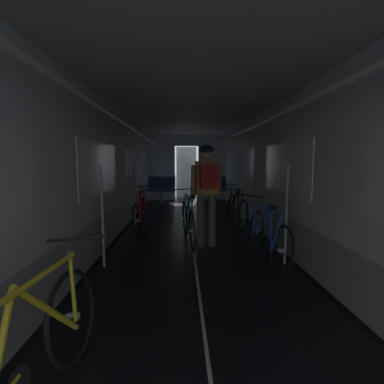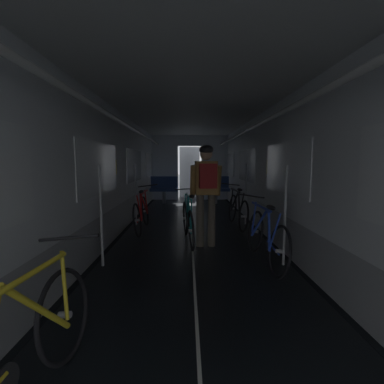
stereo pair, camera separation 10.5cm
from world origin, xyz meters
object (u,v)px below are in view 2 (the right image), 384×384
object	(u,v)px
bicycle_black	(237,210)
person_cyclist_aisle	(206,184)
bicycle_blue	(266,237)
bicycle_yellow	(15,358)
bicycle_teal_in_aisle	(188,221)
bench_seat_far_right	(215,187)
bicycle_red	(142,213)
bench_seat_far_left	(164,187)

from	to	relation	value
bicycle_black	person_cyclist_aisle	xyz separation A→B (m)	(-0.80, -1.45, 0.69)
bicycle_blue	bicycle_yellow	xyz separation A→B (m)	(-2.06, -2.46, 0.00)
bicycle_black	bicycle_teal_in_aisle	bearing A→B (deg)	-133.07
bench_seat_far_right	bicycle_red	bearing A→B (deg)	-116.06
bicycle_blue	bicycle_teal_in_aisle	bearing A→B (deg)	136.20
person_cyclist_aisle	bench_seat_far_left	bearing A→B (deg)	102.58
bench_seat_far_left	bench_seat_far_right	bearing A→B (deg)	0.00
bicycle_black	bicycle_teal_in_aisle	xyz separation A→B (m)	(-1.10, -1.18, 0.00)
bicycle_red	bicycle_teal_in_aisle	world-z (taller)	bicycle_red
bicycle_blue	bicycle_yellow	distance (m)	3.21
bicycle_teal_in_aisle	bicycle_blue	bearing A→B (deg)	-43.80
bicycle_blue	person_cyclist_aisle	size ratio (longest dim) A/B	0.98
bench_seat_far_left	bicycle_blue	xyz separation A→B (m)	(1.94, -5.88, -0.19)
person_cyclist_aisle	bicycle_blue	bearing A→B (deg)	-44.74
bench_seat_far_right	bicycle_yellow	world-z (taller)	bench_seat_far_right
bicycle_black	bicycle_red	xyz separation A→B (m)	(-2.07, -0.33, -0.00)
bench_seat_far_left	bicycle_yellow	world-z (taller)	bench_seat_far_left
person_cyclist_aisle	bicycle_teal_in_aisle	bearing A→B (deg)	138.81
bench_seat_far_right	bicycle_blue	bearing A→B (deg)	-88.66
bicycle_black	bicycle_blue	bearing A→B (deg)	-89.85
person_cyclist_aisle	bench_seat_far_right	bearing A→B (deg)	82.56
bicycle_red	person_cyclist_aisle	world-z (taller)	person_cyclist_aisle
bicycle_red	bicycle_teal_in_aisle	xyz separation A→B (m)	(0.97, -0.85, 0.00)
bench_seat_far_right	bicycle_yellow	xyz separation A→B (m)	(-1.93, -8.34, -0.19)
bench_seat_far_left	bicycle_teal_in_aisle	size ratio (longest dim) A/B	0.58
bicycle_black	person_cyclist_aisle	bearing A→B (deg)	-118.85
bench_seat_far_left	person_cyclist_aisle	bearing A→B (deg)	-77.42
bicycle_blue	bicycle_yellow	size ratio (longest dim) A/B	1.00
bicycle_yellow	bicycle_teal_in_aisle	bearing A→B (deg)	74.81
bicycle_blue	bicycle_teal_in_aisle	size ratio (longest dim) A/B	1.00
bench_seat_far_left	person_cyclist_aisle	xyz separation A→B (m)	(1.14, -5.09, 0.50)
bench_seat_far_left	bench_seat_far_right	size ratio (longest dim) A/B	1.00
bench_seat_far_right	bicycle_red	xyz separation A→B (m)	(-1.94, -3.97, -0.19)
bicycle_yellow	bicycle_black	world-z (taller)	same
bench_seat_far_right	bicycle_red	world-z (taller)	same
bicycle_teal_in_aisle	bicycle_black	bearing A→B (deg)	46.93
bicycle_blue	bicycle_red	xyz separation A→B (m)	(-2.08, 1.91, 0.00)
bicycle_blue	bicycle_black	size ratio (longest dim) A/B	1.00
bicycle_blue	bicycle_red	world-z (taller)	bicycle_blue
bicycle_blue	person_cyclist_aisle	world-z (taller)	person_cyclist_aisle
bench_seat_far_left	bicycle_teal_in_aisle	world-z (taller)	bench_seat_far_left
bicycle_black	person_cyclist_aisle	distance (m)	1.79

